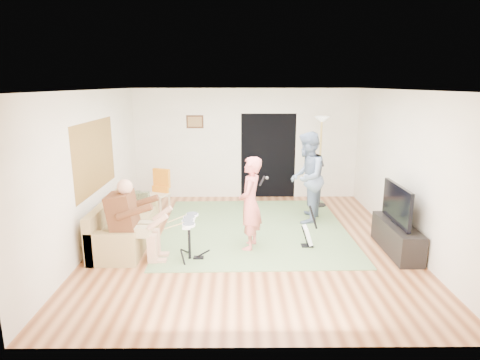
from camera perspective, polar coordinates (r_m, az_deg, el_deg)
name	(u,v)px	position (r m, az deg, el deg)	size (l,w,h in m)	color
floor	(249,242)	(7.38, 1.35, -8.79)	(6.00, 6.00, 0.00)	brown
walls	(250,169)	(6.98, 1.41, 1.52)	(5.50, 6.00, 2.70)	white
ceiling	(250,90)	(6.82, 1.48, 12.67)	(6.00, 6.00, 0.00)	white
window_blinds	(95,156)	(7.56, -19.92, 3.19)	(2.05, 2.05, 0.00)	olive
doorway	(268,156)	(9.99, 4.03, 3.41)	(2.10, 2.10, 0.00)	black
picture_frame	(195,122)	(9.90, -6.44, 8.23)	(0.42, 0.03, 0.32)	#3F2314
area_rug	(254,228)	(8.01, 2.02, -6.88)	(3.57, 3.76, 0.02)	#5E7A4A
sofa	(121,230)	(7.50, -16.51, -6.86)	(0.80, 1.95, 0.79)	#A08450
drummer	(135,229)	(6.71, -14.74, -6.76)	(0.88, 0.49, 1.35)	#5B3019
drum_kit	(189,241)	(6.63, -7.22, -8.63)	(0.39, 0.70, 0.72)	black
singer	(250,204)	(6.85, 1.46, -3.36)	(0.59, 0.39, 1.62)	#DD6660
microphone	(262,181)	(6.76, 3.17, -0.11)	(0.06, 0.06, 0.24)	black
guitarist	(307,178)	(8.30, 9.48, 0.34)	(0.91, 0.71, 1.87)	slate
guitar_held	(317,161)	(8.27, 10.93, 2.61)	(0.12, 0.60, 0.26)	white
guitar_spare	(308,235)	(7.19, 9.65, -7.74)	(0.27, 0.25, 0.76)	black
torchiere_lamp	(321,146)	(9.33, 11.39, 4.82)	(0.37, 0.37, 2.09)	black
dining_chair	(158,198)	(8.99, -11.57, -2.56)	(0.54, 0.57, 0.99)	#D1B688
tv_cabinet	(397,238)	(7.40, 21.39, -7.63)	(0.40, 1.40, 0.50)	black
television	(397,204)	(7.19, 21.43, -3.18)	(0.06, 1.11, 0.64)	black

